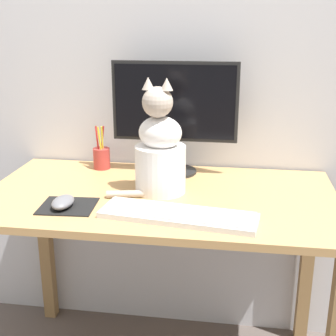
# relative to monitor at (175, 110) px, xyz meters

# --- Properties ---
(wall_back) EXTENTS (7.00, 0.04, 2.50)m
(wall_back) POSITION_rel_monitor_xyz_m (-0.02, 0.13, 0.26)
(wall_back) COLOR silver
(wall_back) RESTS_ON ground_plane
(desk) EXTENTS (1.21, 0.66, 0.75)m
(desk) POSITION_rel_monitor_xyz_m (-0.02, -0.23, -0.36)
(desk) COLOR tan
(desk) RESTS_ON ground_plane
(monitor) EXTENTS (0.47, 0.17, 0.43)m
(monitor) POSITION_rel_monitor_xyz_m (0.00, 0.00, 0.00)
(monitor) COLOR black
(monitor) RESTS_ON desk
(keyboard) EXTENTS (0.49, 0.20, 0.02)m
(keyboard) POSITION_rel_monitor_xyz_m (0.07, -0.43, -0.23)
(keyboard) COLOR silver
(keyboard) RESTS_ON desk
(mousepad_left) EXTENTS (0.18, 0.16, 0.00)m
(mousepad_left) POSITION_rel_monitor_xyz_m (-0.29, -0.39, -0.24)
(mousepad_left) COLOR black
(mousepad_left) RESTS_ON desk
(computer_mouse_left) EXTENTS (0.06, 0.11, 0.03)m
(computer_mouse_left) POSITION_rel_monitor_xyz_m (-0.30, -0.41, -0.22)
(computer_mouse_left) COLOR slate
(computer_mouse_left) RESTS_ON mousepad_left
(cat) EXTENTS (0.27, 0.20, 0.39)m
(cat) POSITION_rel_monitor_xyz_m (-0.03, -0.21, -0.10)
(cat) COLOR white
(cat) RESTS_ON desk
(pen_cup) EXTENTS (0.07, 0.07, 0.17)m
(pen_cup) POSITION_rel_monitor_xyz_m (-0.29, 0.01, -0.20)
(pen_cup) COLOR #B23833
(pen_cup) RESTS_ON desk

